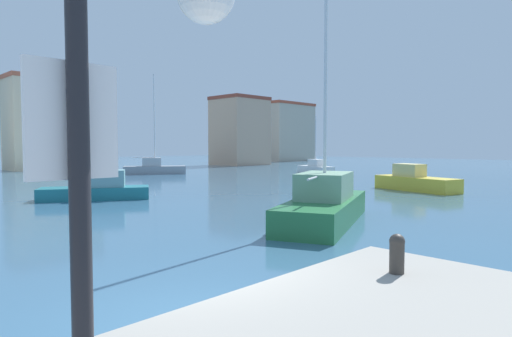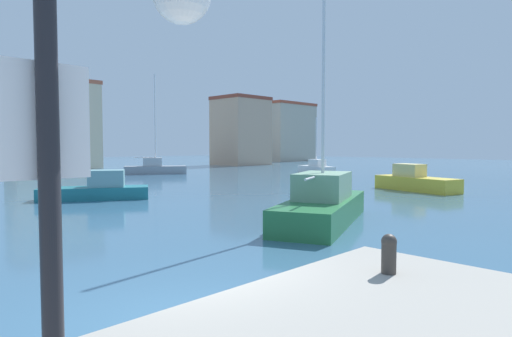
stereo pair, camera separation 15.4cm
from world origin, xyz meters
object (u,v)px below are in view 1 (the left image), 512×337
(motorboat_teal_outer_mooring, at_px, (98,189))
(sailboat_white_behind_lamppost, at_px, (316,168))
(lamppost, at_px, (75,0))
(sailboat_green_mid_harbor, at_px, (324,204))
(motorboat_yellow_near_pier, at_px, (415,181))
(mooring_bollard, at_px, (397,252))
(sailboat_grey_distant_east, at_px, (154,168))

(motorboat_teal_outer_mooring, distance_m, sailboat_white_behind_lamppost, 26.16)
(lamppost, bearing_deg, sailboat_green_mid_harbor, 30.87)
(lamppost, xyz_separation_m, motorboat_yellow_near_pier, (26.18, 10.11, -2.97))
(lamppost, distance_m, mooring_bollard, 5.67)
(motorboat_teal_outer_mooring, distance_m, motorboat_yellow_near_pier, 19.42)
(sailboat_grey_distant_east, bearing_deg, lamppost, -122.58)
(lamppost, bearing_deg, mooring_bollard, 10.29)
(sailboat_white_behind_lamppost, xyz_separation_m, sailboat_green_mid_harbor, (-23.05, -17.55, 0.17))
(motorboat_yellow_near_pier, xyz_separation_m, sailboat_white_behind_lamppost, (9.22, 14.83, -0.03))
(sailboat_grey_distant_east, height_order, sailboat_white_behind_lamppost, sailboat_grey_distant_east)
(sailboat_grey_distant_east, height_order, motorboat_teal_outer_mooring, sailboat_grey_distant_east)
(motorboat_teal_outer_mooring, bearing_deg, sailboat_green_mid_harbor, -78.22)
(motorboat_yellow_near_pier, bearing_deg, sailboat_grey_distant_east, 96.28)
(mooring_bollard, bearing_deg, motorboat_teal_outer_mooring, 76.83)
(sailboat_green_mid_harbor, bearing_deg, motorboat_yellow_near_pier, 11.15)
(lamppost, relative_size, motorboat_yellow_near_pier, 0.71)
(mooring_bollard, bearing_deg, sailboat_grey_distant_east, 62.91)
(motorboat_teal_outer_mooring, height_order, sailboat_white_behind_lamppost, sailboat_white_behind_lamppost)
(motorboat_teal_outer_mooring, distance_m, sailboat_green_mid_harbor, 13.21)
(sailboat_grey_distant_east, bearing_deg, sailboat_green_mid_harbor, -110.62)
(sailboat_grey_distant_east, bearing_deg, motorboat_teal_outer_mooring, -130.20)
(mooring_bollard, relative_size, motorboat_yellow_near_pier, 0.10)
(mooring_bollard, height_order, sailboat_green_mid_harbor, sailboat_green_mid_harbor)
(motorboat_teal_outer_mooring, bearing_deg, sailboat_white_behind_lamppost, 10.19)
(lamppost, relative_size, sailboat_grey_distant_east, 0.40)
(lamppost, bearing_deg, sailboat_grey_distant_east, 57.42)
(sailboat_grey_distant_east, xyz_separation_m, motorboat_yellow_near_pier, (2.90, -26.33, -0.04))
(sailboat_green_mid_harbor, bearing_deg, sailboat_white_behind_lamppost, 37.29)
(motorboat_yellow_near_pier, xyz_separation_m, sailboat_green_mid_harbor, (-13.83, -2.72, 0.14))
(motorboat_teal_outer_mooring, relative_size, motorboat_yellow_near_pier, 0.98)
(lamppost, height_order, motorboat_teal_outer_mooring, lamppost)
(motorboat_teal_outer_mooring, bearing_deg, lamppost, -115.43)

